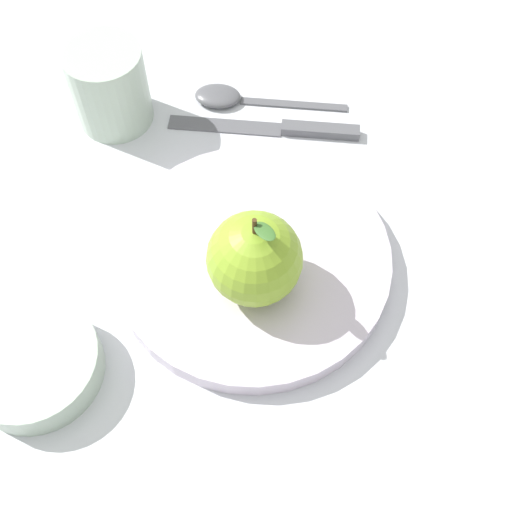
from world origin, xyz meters
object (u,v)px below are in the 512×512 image
cup (108,84)px  knife (281,128)px  dinner_plate (256,261)px  side_bowl (33,362)px  spoon (233,98)px  apple (255,259)px

cup → knife: (0.14, 0.10, -0.04)m
dinner_plate → side_bowl: side_bowl is taller
side_bowl → cup: 0.28m
cup → knife: bearing=36.1°
side_bowl → knife: side_bowl is taller
dinner_plate → spoon: (-0.16, 0.13, -0.01)m
dinner_plate → cup: 0.23m
cup → spoon: size_ratio=0.60×
apple → spoon: size_ratio=0.66×
side_bowl → cup: (-0.16, 0.23, 0.03)m
dinner_plate → knife: bearing=123.5°
dinner_plate → cup: (-0.23, 0.04, 0.03)m
apple → spoon: (-0.17, 0.15, -0.05)m
apple → cup: size_ratio=1.11×
side_bowl → cup: cup is taller
spoon → dinner_plate: bearing=-40.7°
apple → spoon: bearing=138.2°
side_bowl → knife: size_ratio=0.65×
cup → knife: size_ratio=0.51×
knife → side_bowl: bearing=-85.5°
dinner_plate → apple: apple is taller
apple → knife: (-0.11, 0.16, -0.06)m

